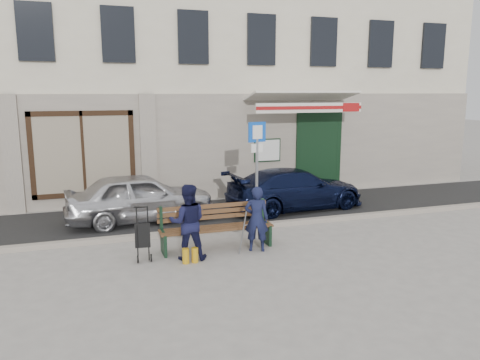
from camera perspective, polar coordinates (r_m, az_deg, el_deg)
name	(u,v)px	position (r m, az deg, el deg)	size (l,w,h in m)	color
ground	(249,251)	(9.83, 1.11, -8.66)	(80.00, 80.00, 0.00)	#9E9991
asphalt_lane	(211,214)	(12.67, -3.52, -4.20)	(60.00, 3.20, 0.01)	#282828
curb	(228,229)	(11.17, -1.43, -5.94)	(60.00, 0.18, 0.12)	#9E9384
building	(172,43)	(17.56, -8.30, 16.21)	(20.00, 8.27, 10.00)	beige
car_silver	(140,197)	(12.13, -12.04, -2.05)	(1.49, 3.70, 1.26)	silver
car_navy	(295,189)	(13.22, 6.75, -1.07)	(1.62, 3.97, 1.15)	black
parking_sign	(257,158)	(11.20, 2.07, 2.71)	(0.47, 0.14, 2.56)	gray
bench	(214,228)	(9.87, -3.14, -5.81)	(2.40, 1.17, 0.98)	brown
man	(257,219)	(9.67, 2.03, -4.75)	(0.50, 0.33, 1.37)	#141938
woman	(188,222)	(9.23, -6.38, -5.13)	(0.73, 0.57, 1.51)	#121433
stroller	(143,237)	(9.46, -11.79, -6.77)	(0.33, 0.44, 1.03)	black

